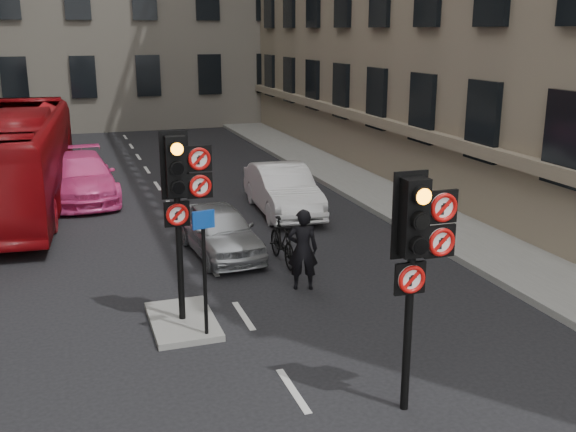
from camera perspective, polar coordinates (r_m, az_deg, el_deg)
pavement_right at (r=22.13m, az=9.68°, el=1.30°), size 3.00×50.00×0.16m
centre_island at (r=13.16m, az=-8.91°, el=-8.78°), size 1.20×2.00×0.12m
signal_near at (r=9.52m, az=10.96°, el=-2.21°), size 0.91×0.40×3.58m
signal_far at (r=12.32m, az=-9.02°, el=2.52°), size 0.91×0.40×3.58m
car_silver at (r=16.80m, az=-5.78°, el=-1.19°), size 1.73×3.76×1.25m
car_white at (r=20.51m, az=-0.45°, el=2.27°), size 1.79×4.51×1.46m
car_pink at (r=23.22m, az=-17.08°, el=3.16°), size 2.31×5.17×1.47m
bus_red at (r=22.41m, az=-22.02°, el=4.44°), size 3.48×11.38×3.12m
motorcycle at (r=16.08m, az=-0.49°, el=-2.17°), size 0.53×1.82×1.09m
motorcyclist at (r=14.42m, az=1.26°, el=-2.85°), size 0.75×0.60×1.78m
info_sign at (r=11.89m, az=-7.11°, el=-3.33°), size 0.40×0.15×2.32m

